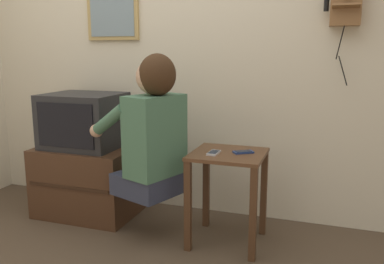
{
  "coord_description": "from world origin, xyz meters",
  "views": [
    {
      "loc": [
        1.11,
        -1.85,
        1.22
      ],
      "look_at": [
        0.3,
        0.5,
        0.72
      ],
      "focal_mm": 38.0,
      "sensor_mm": 36.0,
      "label": 1
    }
  ],
  "objects_px": {
    "person": "(152,129)",
    "cell_phone_held": "(214,153)",
    "cell_phone_spare": "(243,152)",
    "framed_picture": "(113,13)",
    "television": "(84,120)"
  },
  "relations": [
    {
      "from": "person",
      "to": "cell_phone_held",
      "type": "relative_size",
      "value": 7.22
    },
    {
      "from": "person",
      "to": "cell_phone_held",
      "type": "distance_m",
      "value": 0.42
    },
    {
      "from": "person",
      "to": "cell_phone_spare",
      "type": "bearing_deg",
      "value": -56.85
    },
    {
      "from": "cell_phone_held",
      "to": "cell_phone_spare",
      "type": "distance_m",
      "value": 0.19
    },
    {
      "from": "framed_picture",
      "to": "cell_phone_spare",
      "type": "relative_size",
      "value": 3.2
    },
    {
      "from": "television",
      "to": "person",
      "type": "bearing_deg",
      "value": -20.52
    },
    {
      "from": "television",
      "to": "framed_picture",
      "type": "relative_size",
      "value": 1.25
    },
    {
      "from": "television",
      "to": "cell_phone_held",
      "type": "height_order",
      "value": "television"
    },
    {
      "from": "person",
      "to": "framed_picture",
      "type": "xyz_separation_m",
      "value": [
        -0.57,
        0.57,
        0.76
      ]
    },
    {
      "from": "framed_picture",
      "to": "cell_phone_spare",
      "type": "distance_m",
      "value": 1.51
    },
    {
      "from": "person",
      "to": "television",
      "type": "relative_size",
      "value": 1.66
    },
    {
      "from": "television",
      "to": "cell_phone_spare",
      "type": "height_order",
      "value": "television"
    },
    {
      "from": "person",
      "to": "television",
      "type": "bearing_deg",
      "value": 89.8
    },
    {
      "from": "television",
      "to": "framed_picture",
      "type": "xyz_separation_m",
      "value": [
        0.09,
        0.32,
        0.79
      ]
    },
    {
      "from": "person",
      "to": "framed_picture",
      "type": "bearing_deg",
      "value": 65.62
    }
  ]
}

